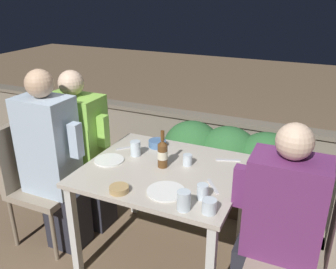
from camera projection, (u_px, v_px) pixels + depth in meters
ground_plane at (164, 255)px, 2.64m from camera, size 16.00×16.00×0.00m
parapet_wall at (219, 146)px, 3.66m from camera, size 9.00×0.18×0.63m
dining_table at (164, 180)px, 2.39m from camera, size 1.04×0.90×0.72m
planter_hedge at (227, 164)px, 3.08m from camera, size 1.19×0.47×0.76m
chair_left_near at (34, 172)px, 2.66m from camera, size 0.45×0.45×0.95m
person_blue_shirt at (54, 162)px, 2.53m from camera, size 0.47×0.26×1.35m
chair_left_far at (62, 156)px, 2.90m from camera, size 0.45×0.45×0.95m
person_green_blouse at (82, 151)px, 2.79m from camera, size 0.50×0.26×1.29m
chair_right_near at (314, 244)px, 1.91m from camera, size 0.45×0.45×0.95m
person_purple_stripe at (276, 226)px, 1.97m from camera, size 0.49×0.26×1.23m
chair_right_far at (317, 212)px, 2.18m from camera, size 0.45×0.45×0.95m
beer_bottle at (163, 153)px, 2.35m from camera, size 0.07×0.07×0.26m
plate_0 at (166, 191)px, 2.09m from camera, size 0.23×0.23×0.01m
plate_1 at (109, 160)px, 2.46m from camera, size 0.20×0.20×0.01m
bowl_0 at (119, 189)px, 2.09m from camera, size 0.12×0.12×0.04m
bowl_1 at (157, 143)px, 2.68m from camera, size 0.13×0.13×0.05m
glass_cup_0 at (209, 206)px, 1.89m from camera, size 0.08×0.08×0.08m
glass_cup_1 at (187, 160)px, 2.39m from camera, size 0.06×0.06×0.08m
glass_cup_2 at (203, 192)px, 2.01m from camera, size 0.07×0.07×0.09m
glass_cup_3 at (184, 201)px, 1.91m from camera, size 0.08×0.08×0.11m
glass_cup_4 at (135, 148)px, 2.52m from camera, size 0.07×0.07×0.11m
fork_0 at (213, 186)px, 2.14m from camera, size 0.11×0.15×0.01m
fork_1 at (127, 148)px, 2.66m from camera, size 0.13×0.14×0.01m
fork_2 at (228, 160)px, 2.47m from camera, size 0.17×0.08×0.01m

